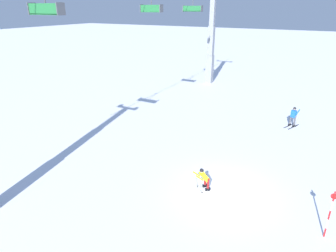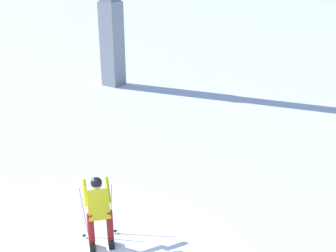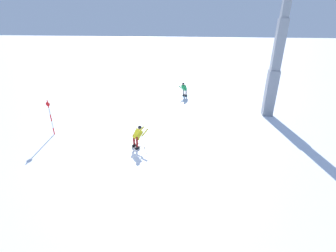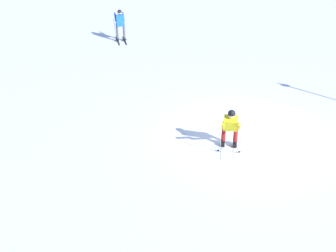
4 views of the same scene
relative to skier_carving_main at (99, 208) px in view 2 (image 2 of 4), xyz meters
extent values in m
cube|color=white|center=(0.01, -0.26, -0.79)|extent=(1.33, 1.24, 0.01)
cube|color=black|center=(0.01, -0.26, -0.71)|extent=(0.28, 0.27, 0.16)
cylinder|color=maroon|center=(0.01, -0.26, -0.31)|extent=(0.13, 0.13, 0.64)
cube|color=white|center=(0.26, 0.01, -0.79)|extent=(1.33, 1.24, 0.01)
cube|color=black|center=(0.26, 0.01, -0.71)|extent=(0.28, 0.27, 0.16)
cylinder|color=maroon|center=(0.26, 0.01, -0.31)|extent=(0.13, 0.13, 0.64)
cube|color=gold|center=(0.01, -0.01, 0.08)|extent=(0.69, 0.69, 0.63)
sphere|color=beige|center=(-0.12, 0.11, 0.45)|extent=(0.21, 0.21, 0.21)
sphere|color=black|center=(-0.12, 0.11, 0.49)|extent=(0.23, 0.23, 0.23)
cylinder|color=gold|center=(-0.43, 0.08, 0.17)|extent=(0.41, 0.39, 0.42)
cylinder|color=gray|center=(-0.49, 0.07, -0.39)|extent=(0.45, 0.25, 1.09)
cylinder|color=black|center=(-0.39, -0.08, -0.75)|extent=(0.07, 0.07, 0.01)
cylinder|color=gold|center=(-0.12, 0.42, 0.17)|extent=(0.41, 0.39, 0.42)
cylinder|color=gray|center=(-0.11, 0.48, -0.39)|extent=(0.29, 0.43, 1.09)
cylinder|color=black|center=(0.05, 0.39, -0.75)|extent=(0.07, 0.07, 0.01)
cube|color=gray|center=(-7.18, 8.99, 1.04)|extent=(0.79, 0.79, 3.67)
camera|label=1|loc=(-13.22, -4.95, 8.91)|focal=31.05mm
camera|label=2|loc=(5.05, -5.21, 4.60)|focal=45.19mm
camera|label=3|loc=(12.16, 3.93, 6.19)|focal=24.93mm
camera|label=4|loc=(-7.87, 7.77, 5.68)|focal=43.65mm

